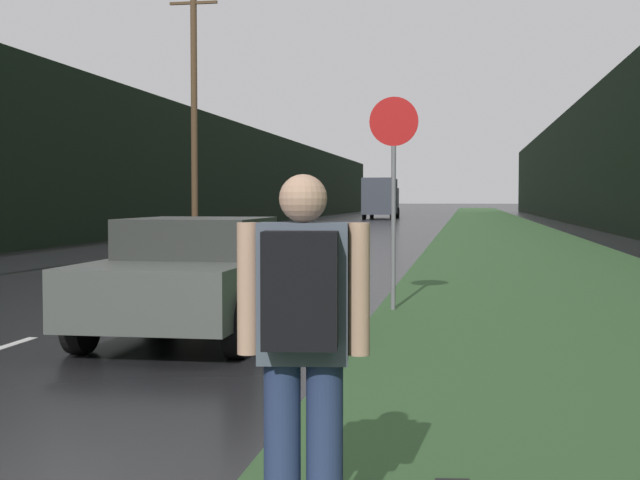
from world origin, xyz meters
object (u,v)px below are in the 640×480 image
at_px(stop_sign, 394,179).
at_px(car_passing_near, 195,276).
at_px(hitchhiker_with_backpack, 303,339).
at_px(delivery_truck, 381,197).

relative_size(stop_sign, car_passing_near, 0.78).
distance_m(hitchhiker_with_backpack, delivery_truck, 69.43).
xyz_separation_m(hitchhiker_with_backpack, car_passing_near, (-2.45, 6.20, -0.28)).
height_order(stop_sign, hitchhiker_with_backpack, stop_sign).
bearing_deg(stop_sign, delivery_truck, 95.61).
bearing_deg(car_passing_near, stop_sign, -126.65).
bearing_deg(delivery_truck, car_passing_near, -86.57).
relative_size(stop_sign, delivery_truck, 0.35).
height_order(hitchhiker_with_backpack, delivery_truck, delivery_truck).
distance_m(stop_sign, delivery_truck, 60.38).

